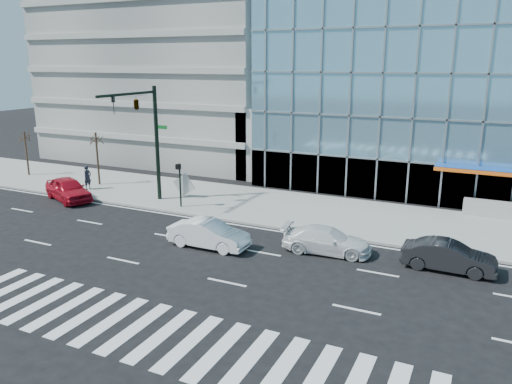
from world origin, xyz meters
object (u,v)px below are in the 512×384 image
(traffic_signal, at_px, (143,117))
(street_tree_far, at_px, (25,137))
(street_tree_near, at_px, (96,140))
(white_sedan, at_px, (209,234))
(red_sedan, at_px, (68,189))
(tilted_panel, at_px, (184,185))
(dark_sedan, at_px, (449,256))
(white_suv, at_px, (327,240))
(pedestrian, at_px, (88,177))
(ped_signal_post, at_px, (179,178))

(traffic_signal, xyz_separation_m, street_tree_far, (-15.00, 2.93, -2.72))
(street_tree_near, xyz_separation_m, white_sedan, (14.97, -7.97, -3.04))
(red_sedan, distance_m, tilted_panel, 8.34)
(white_sedan, bearing_deg, tilted_panel, 40.59)
(dark_sedan, relative_size, red_sedan, 0.90)
(white_suv, distance_m, red_sedan, 20.07)
(tilted_panel, bearing_deg, street_tree_far, 176.62)
(traffic_signal, distance_m, dark_sedan, 20.88)
(dark_sedan, relative_size, pedestrian, 2.32)
(street_tree_far, xyz_separation_m, tilted_panel, (16.35, -0.33, -2.39))
(street_tree_near, distance_m, street_tree_far, 8.01)
(street_tree_near, bearing_deg, dark_sedan, -11.94)
(traffic_signal, height_order, white_sedan, traffic_signal)
(white_suv, xyz_separation_m, tilted_panel, (-12.62, 5.66, 0.38))
(ped_signal_post, distance_m, white_sedan, 7.82)
(traffic_signal, bearing_deg, pedestrian, 168.70)
(street_tree_near, xyz_separation_m, pedestrian, (0.34, -1.60, -2.69))
(street_tree_near, relative_size, white_suv, 0.91)
(white_suv, bearing_deg, ped_signal_post, 67.36)
(street_tree_far, bearing_deg, tilted_panel, -1.14)
(dark_sedan, bearing_deg, pedestrian, 81.82)
(street_tree_near, xyz_separation_m, street_tree_far, (-8.00, 0.00, -0.33))
(white_sedan, distance_m, red_sedan, 14.49)
(street_tree_near, bearing_deg, ped_signal_post, -15.06)
(pedestrian, bearing_deg, street_tree_far, 81.53)
(ped_signal_post, height_order, street_tree_near, street_tree_near)
(traffic_signal, bearing_deg, tilted_panel, 62.74)
(street_tree_far, distance_m, pedestrian, 8.82)
(white_sedan, distance_m, tilted_panel, 10.12)
(ped_signal_post, distance_m, tilted_panel, 2.74)
(street_tree_far, xyz_separation_m, white_suv, (28.97, -5.99, -2.77))
(white_suv, distance_m, white_sedan, 6.32)
(white_sedan, bearing_deg, white_suv, -72.05)
(traffic_signal, relative_size, white_sedan, 1.78)
(ped_signal_post, xyz_separation_m, street_tree_far, (-17.50, 2.56, 1.30))
(dark_sedan, xyz_separation_m, pedestrian, (-26.62, 4.10, 0.37))
(traffic_signal, relative_size, pedestrian, 4.26)
(pedestrian, bearing_deg, dark_sedan, -96.37)
(white_sedan, height_order, dark_sedan, white_sedan)
(ped_signal_post, height_order, white_sedan, ped_signal_post)
(red_sedan, bearing_deg, white_sedan, -82.03)
(dark_sedan, bearing_deg, white_suv, 93.32)
(ped_signal_post, xyz_separation_m, red_sedan, (-8.53, -1.67, -1.32))
(white_suv, bearing_deg, dark_sedan, -93.23)
(white_suv, bearing_deg, tilted_panel, 59.85)
(traffic_signal, xyz_separation_m, dark_sedan, (19.96, -2.77, -5.45))
(pedestrian, xyz_separation_m, tilted_panel, (8.00, 1.28, -0.03))
(traffic_signal, bearing_deg, white_sedan, -32.32)
(traffic_signal, xyz_separation_m, pedestrian, (-6.66, 1.33, -5.08))
(dark_sedan, bearing_deg, white_sedan, 101.27)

